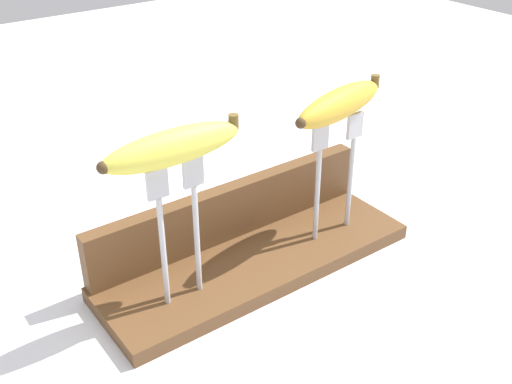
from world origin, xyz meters
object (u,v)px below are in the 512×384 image
fork_stand_right (336,166)px  banana_raised_left (173,147)px  banana_raised_right (340,104)px  fork_stand_left (179,221)px  fork_fallen_far (189,199)px

fork_stand_right → banana_raised_left: 0.27m
fork_stand_right → banana_raised_right: banana_raised_right is taller
fork_stand_right → fork_stand_left: bearing=180.0°
banana_raised_right → fork_fallen_far: size_ratio=0.97×
banana_raised_left → fork_fallen_far: (0.14, 0.23, -0.22)m
banana_raised_left → banana_raised_right: size_ratio=0.98×
banana_raised_right → fork_stand_left: bearing=180.0°
banana_raised_right → fork_fallen_far: banana_raised_right is taller
fork_stand_right → banana_raised_left: bearing=-180.0°
fork_stand_right → fork_fallen_far: 0.28m
banana_raised_left → banana_raised_right: bearing=-0.0°
banana_raised_right → fork_fallen_far: bearing=115.1°
fork_stand_right → banana_raised_left: (-0.25, -0.00, 0.10)m
banana_raised_right → banana_raised_left: bearing=180.0°
banana_raised_left → banana_raised_right: 0.25m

